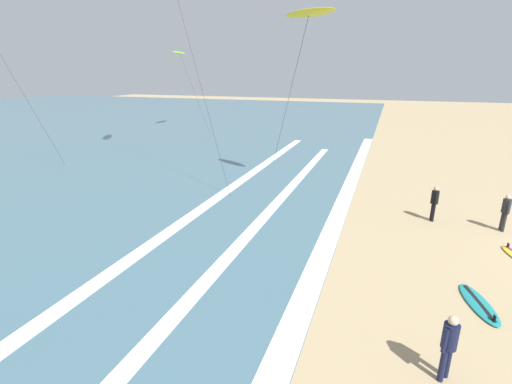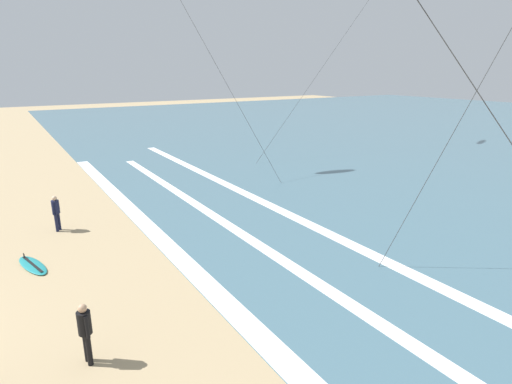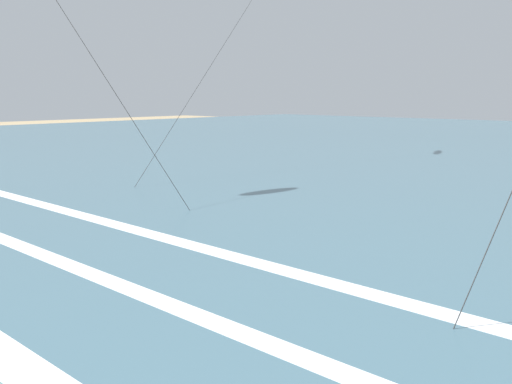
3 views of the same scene
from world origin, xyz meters
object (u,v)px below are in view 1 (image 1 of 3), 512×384
Objects in this scene: surfer_right_near at (434,200)px; surfer_mid_group at (449,342)px; surfer_left_near at (506,209)px; surfboard_foreground_flat at (479,304)px; kite_yellow_low_near at (309,14)px; kite_lime_distant_high at (179,53)px.

surfer_right_near is 9.82m from surfer_mid_group.
surfer_left_near is (-0.23, -2.68, 0.00)m from surfer_right_near.
surfboard_foreground_flat is (-6.27, 1.95, -0.91)m from surfer_left_near.
kite_lime_distant_high is (18.66, 18.52, -0.72)m from kite_yellow_low_near.
surfer_right_near is at bearing 85.06° from surfer_left_near.
surfboard_foreground_flat is at bearing -137.04° from kite_lime_distant_high.
kite_lime_distant_high is at bearing 49.79° from surfer_right_near.
surfboard_foreground_flat is 38.74m from kite_lime_distant_high.
surfer_right_near is 1.00× the size of surfer_left_near.
kite_lime_distant_high reaches higher than surfboard_foreground_flat.
surfer_left_near is 12.60m from kite_yellow_low_near.
surfer_left_near is 6.63m from surfboard_foreground_flat.
surfer_mid_group is at bearing -141.68° from kite_lime_distant_high.
kite_yellow_low_near reaches higher than surfer_right_near.
surfboard_foreground_flat is 0.25× the size of kite_lime_distant_high.
surfer_right_near is 0.73× the size of surfboard_foreground_flat.
surfer_right_near and surfer_left_near have the same top height.
kite_yellow_low_near reaches higher than surfboard_foreground_flat.
surfboard_foreground_flat is at bearing -173.64° from surfer_right_near.
surfer_left_near is 1.00× the size of surfer_mid_group.
kite_yellow_low_near is (12.33, 5.97, 8.14)m from surfer_mid_group.
surfer_right_near is 1.00× the size of surfer_mid_group.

